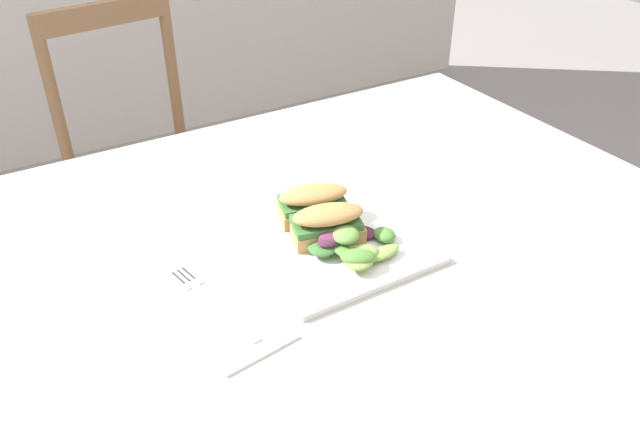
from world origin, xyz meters
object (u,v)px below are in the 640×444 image
chair_wooden_far (151,169)px  plate_lunch (334,243)px  sandwich_half_back (313,203)px  dining_table (339,320)px  sandwich_half_front (326,224)px  fork_on_napkin (207,297)px

chair_wooden_far → plate_lunch: chair_wooden_far is taller
plate_lunch → sandwich_half_back: sandwich_half_back is taller
dining_table → sandwich_half_back: size_ratio=10.49×
sandwich_half_front → chair_wooden_far: bearing=91.1°
dining_table → sandwich_half_front: size_ratio=10.49×
chair_wooden_far → sandwich_half_back: chair_wooden_far is taller
fork_on_napkin → dining_table: bearing=-4.2°
chair_wooden_far → sandwich_half_front: bearing=-88.9°
chair_wooden_far → sandwich_half_front: size_ratio=7.53×
plate_lunch → sandwich_half_back: bearing=86.3°
dining_table → fork_on_napkin: (-0.20, 0.01, 0.12)m
sandwich_half_front → fork_on_napkin: sandwich_half_front is taller
fork_on_napkin → sandwich_half_front: bearing=7.8°
sandwich_half_front → fork_on_napkin: bearing=-172.2°
chair_wooden_far → plate_lunch: (0.03, -0.90, 0.30)m
chair_wooden_far → fork_on_napkin: bearing=-101.2°
sandwich_half_back → dining_table: bearing=-98.1°
dining_table → sandwich_half_back: sandwich_half_back is taller
chair_wooden_far → dining_table: bearing=-89.1°
plate_lunch → chair_wooden_far: bearing=91.6°
sandwich_half_front → fork_on_napkin: (-0.20, -0.03, -0.03)m
chair_wooden_far → plate_lunch: 0.95m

